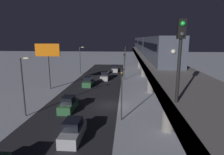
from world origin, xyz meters
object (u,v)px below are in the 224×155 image
object	(u,v)px
traffic_light_distant	(125,51)
subway_train	(146,44)
rail_signal	(180,47)
sedan_green	(88,82)
sedan_silver_2	(105,76)
sedan_silver	(115,69)
traffic_light_far	(125,55)
sedan_green_2	(68,105)
sedan_silver_3	(73,131)
commercial_billboard	(48,55)
traffic_light_mid	(124,63)
traffic_light_near	(122,87)

from	to	relation	value
traffic_light_distant	subway_train	bearing A→B (deg)	96.39
rail_signal	sedan_green	bearing A→B (deg)	-70.49
rail_signal	sedan_green	size ratio (longest dim) A/B	0.92
sedan_silver_2	traffic_light_distant	bearing A→B (deg)	84.30
sedan_silver_2	traffic_light_distant	distance (m)	47.40
sedan_silver	traffic_light_far	size ratio (longest dim) A/B	0.74
sedan_green_2	traffic_light_distant	world-z (taller)	traffic_light_distant
sedan_silver_3	commercial_billboard	distance (m)	21.92
sedan_green_2	traffic_light_mid	world-z (taller)	traffic_light_mid
traffic_light_near	traffic_light_mid	distance (m)	23.57
commercial_billboard	traffic_light_near	bearing A→B (deg)	136.61
sedan_silver	subway_train	bearing A→B (deg)	-52.20
traffic_light_far	commercial_billboard	distance (m)	36.47
sedan_silver_3	sedan_green	bearing A→B (deg)	97.33
rail_signal	commercial_billboard	size ratio (longest dim) A/B	0.45
subway_train	traffic_light_mid	xyz separation A→B (m)	(5.12, 1.39, -4.31)
traffic_light_mid	traffic_light_far	size ratio (longest dim) A/B	1.00
sedan_silver_3	commercial_billboard	size ratio (longest dim) A/B	0.51
sedan_silver_3	traffic_light_distant	distance (m)	75.66
sedan_silver_2	traffic_light_distant	world-z (taller)	traffic_light_distant
rail_signal	sedan_green_2	size ratio (longest dim) A/B	0.92
sedan_green	sedan_silver_3	bearing A→B (deg)	97.33
rail_signal	commercial_billboard	bearing A→B (deg)	-56.33
sedan_silver_2	traffic_light_near	world-z (taller)	traffic_light_near
traffic_light_near	traffic_light_far	distance (m)	47.14
traffic_light_mid	subway_train	bearing A→B (deg)	-164.83
rail_signal	sedan_silver	size ratio (longest dim) A/B	0.84
sedan_silver_2	traffic_light_far	size ratio (longest dim) A/B	0.74
rail_signal	sedan_silver_2	bearing A→B (deg)	-78.00
traffic_light_distant	traffic_light_near	bearing A→B (deg)	90.00
rail_signal	sedan_silver_2	size ratio (longest dim) A/B	0.85
sedan_silver_3	traffic_light_far	xyz separation A→B (m)	(-4.70, -51.87, 3.40)
rail_signal	commercial_billboard	distance (m)	31.99
rail_signal	subway_train	bearing A→B (deg)	-93.18
subway_train	sedan_green_2	world-z (taller)	subway_train
sedan_green	traffic_light_far	bearing A→B (deg)	-103.98
commercial_billboard	traffic_light_mid	bearing A→B (deg)	-146.42
sedan_green_2	traffic_light_distant	distance (m)	68.42
rail_signal	sedan_green_2	world-z (taller)	rail_signal
sedan_silver_2	traffic_light_far	world-z (taller)	traffic_light_far
sedan_silver_2	sedan_silver_3	xyz separation A→B (m)	(0.00, 28.39, 0.00)
traffic_light_far	sedan_silver_3	bearing A→B (deg)	84.82
sedan_silver_2	rail_signal	bearing A→B (deg)	-78.00
sedan_silver	traffic_light_distant	world-z (taller)	traffic_light_distant
sedan_green	sedan_green_2	xyz separation A→B (m)	(0.00, 14.24, 0.00)
traffic_light_near	sedan_green	bearing A→B (deg)	-66.22
traffic_light_distant	sedan_green_2	bearing A→B (deg)	83.70
sedan_green	commercial_billboard	distance (m)	9.88
rail_signal	traffic_light_mid	bearing A→B (deg)	-85.22
sedan_silver	traffic_light_distant	distance (m)	35.70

